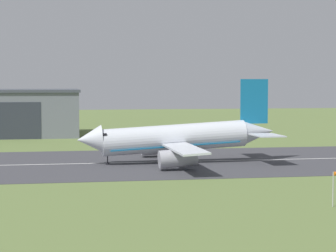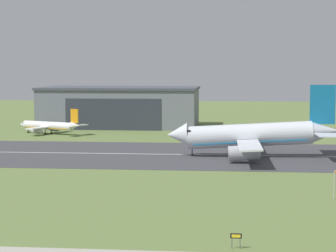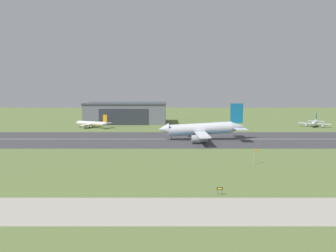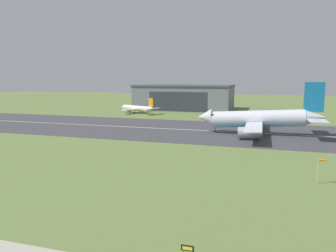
{
  "view_description": "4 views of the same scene",
  "coord_description": "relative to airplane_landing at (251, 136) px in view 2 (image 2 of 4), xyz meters",
  "views": [
    {
      "loc": [
        -23.87,
        -17.73,
        17.71
      ],
      "look_at": [
        -3.97,
        97.25,
        9.84
      ],
      "focal_mm": 70.0,
      "sensor_mm": 36.0,
      "label": 1
    },
    {
      "loc": [
        -2.53,
        -44.62,
        22.54
      ],
      "look_at": [
        -16.81,
        98.25,
        9.79
      ],
      "focal_mm": 70.0,
      "sensor_mm": 36.0,
      "label": 2
    },
    {
      "loc": [
        -14.62,
        -41.16,
        25.79
      ],
      "look_at": [
        -13.95,
        94.32,
        10.2
      ],
      "focal_mm": 35.0,
      "sensor_mm": 36.0,
      "label": 3
    },
    {
      "loc": [
        5.77,
        3.89,
        19.87
      ],
      "look_at": [
        -19.09,
        83.65,
        7.45
      ],
      "focal_mm": 35.0,
      "sensor_mm": 36.0,
      "label": 4
    }
  ],
  "objects": [
    {
      "name": "runway_strip",
      "position": [
        -2.03,
        2.34,
        -5.31
      ],
      "size": [
        439.24,
        53.02,
        0.06
      ],
      "primitive_type": "cube",
      "color": "#3D3D42",
      "rests_on": "ground_plane"
    },
    {
      "name": "runway_sign",
      "position": [
        -4.07,
        -85.77,
        -3.9
      ],
      "size": [
        1.45,
        0.13,
        1.93
      ],
      "color": "#4C4C51",
      "rests_on": "ground_plane"
    },
    {
      "name": "runway_centreline",
      "position": [
        -2.03,
        2.34,
        -5.27
      ],
      "size": [
        395.31,
        0.7,
        0.01
      ],
      "primitive_type": "cube",
      "color": "silver",
      "rests_on": "runway_strip"
    },
    {
      "name": "airplane_parked_centre",
      "position": [
        -67.17,
        50.83,
        -2.5
      ],
      "size": [
        26.11,
        19.58,
        8.95
      ],
      "color": "white",
      "rests_on": "ground_plane"
    },
    {
      "name": "ground_plane",
      "position": [
        -2.03,
        -59.73,
        -5.34
      ],
      "size": [
        679.24,
        679.24,
        0.0
      ],
      "primitive_type": "plane",
      "color": "olive"
    },
    {
      "name": "hangar_building",
      "position": [
        -47.81,
        82.43,
        2.31
      ],
      "size": [
        59.68,
        32.87,
        15.27
      ],
      "color": "slate",
      "rests_on": "ground_plane"
    },
    {
      "name": "airplane_landing",
      "position": [
        0.0,
        0.0,
        0.0
      ],
      "size": [
        44.06,
        48.37,
        18.34
      ],
      "color": "silver",
      "rests_on": "ground_plane"
    }
  ]
}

